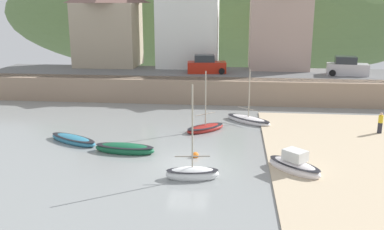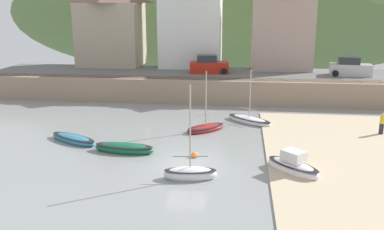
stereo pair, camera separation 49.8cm
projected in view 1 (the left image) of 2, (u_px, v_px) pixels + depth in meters
name	position (u px, v px, depth m)	size (l,w,h in m)	color
quay_seawall	(207.00, 88.00, 43.28)	(48.00, 9.40, 2.40)	gray
hillside_backdrop	(223.00, 12.00, 77.80)	(80.00, 44.00, 22.94)	#5E7B45
waterfront_building_left	(108.00, 25.00, 50.40)	(7.47, 6.11, 9.31)	tan
waterfront_building_centre	(188.00, 18.00, 49.24)	(7.26, 5.38, 11.11)	silver
waterfront_building_right	(279.00, 20.00, 48.29)	(6.85, 6.19, 10.73)	tan
sailboat_tall_mast	(125.00, 149.00, 28.74)	(4.27, 1.77, 0.82)	#165B39
sailboat_white_hull	(294.00, 166.00, 25.36)	(3.54, 3.52, 1.59)	white
dinghy_open_wooden	(248.00, 120.00, 35.92)	(4.24, 3.78, 4.62)	white
sailboat_nearest_shore	(73.00, 140.00, 30.79)	(4.42, 3.16, 0.64)	teal
sailboat_far_left	(205.00, 128.00, 33.61)	(3.46, 3.33, 4.86)	maroon
rowboat_small_beached	(192.00, 173.00, 24.46)	(3.18, 1.49, 5.67)	white
parked_car_near_slipway	(206.00, 65.00, 45.91)	(4.26, 2.14, 1.95)	#B52112
parked_car_by_wall	(347.00, 67.00, 44.50)	(4.27, 2.15, 1.95)	#BCB8BB
person_on_slipway	(380.00, 122.00, 32.48)	(0.34, 0.34, 1.62)	#282833
mooring_buoy	(195.00, 155.00, 27.85)	(0.44, 0.44, 0.44)	orange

